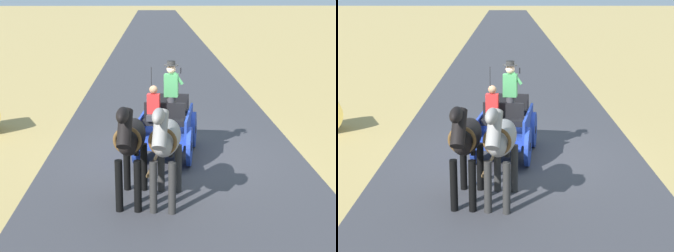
% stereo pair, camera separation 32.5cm
% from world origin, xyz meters
% --- Properties ---
extents(ground_plane, '(200.00, 200.00, 0.00)m').
position_xyz_m(ground_plane, '(0.00, 0.00, 0.00)').
color(ground_plane, tan).
extents(road_surface, '(6.59, 160.00, 0.01)m').
position_xyz_m(road_surface, '(0.00, 0.00, 0.00)').
color(road_surface, '#38383D').
rests_on(road_surface, ground).
extents(horse_drawn_carriage, '(1.74, 4.51, 2.50)m').
position_xyz_m(horse_drawn_carriage, '(0.23, -0.08, 0.82)').
color(horse_drawn_carriage, '#1E3899').
rests_on(horse_drawn_carriage, ground).
extents(horse_near_side, '(0.79, 2.15, 2.21)m').
position_xyz_m(horse_near_side, '(0.32, 2.97, 1.32)').
color(horse_near_side, gray).
rests_on(horse_near_side, ground).
extents(horse_off_side, '(0.70, 2.14, 2.21)m').
position_xyz_m(horse_off_side, '(1.01, 2.87, 1.32)').
color(horse_off_side, black).
rests_on(horse_off_side, ground).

